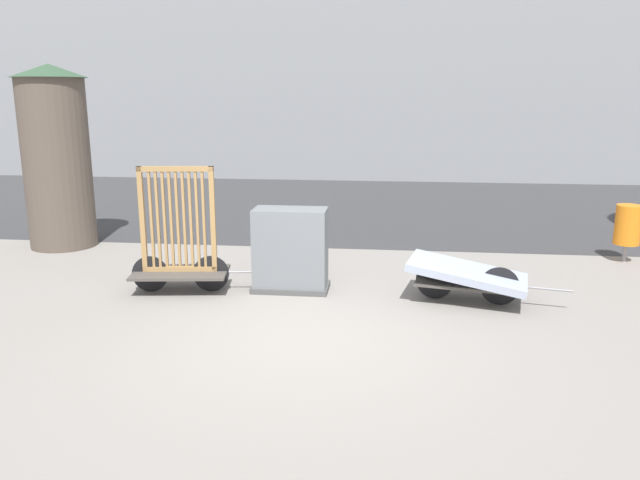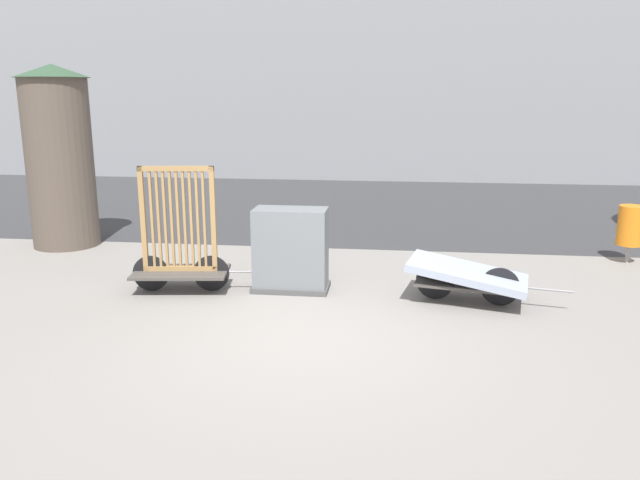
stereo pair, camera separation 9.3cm
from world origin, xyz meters
name	(u,v)px [view 1 (the left image)]	position (x,y,z in m)	size (l,w,h in m)	color
ground_plane	(305,337)	(0.00, 0.00, 0.00)	(60.00, 60.00, 0.00)	gray
road_strip	(352,205)	(0.00, 8.97, 0.00)	(56.00, 9.20, 0.01)	#38383A
bike_cart_with_bedframe	(180,250)	(-2.05, 1.57, 0.63)	(2.10, 0.93, 1.84)	#4C4742
bike_cart_with_mattress	(467,275)	(2.06, 1.57, 0.38)	(2.23, 1.21, 0.59)	#4C4742
utility_cabinet	(291,253)	(-0.46, 1.81, 0.57)	(1.12, 0.60, 1.22)	#4C4C4C
trash_bin	(628,225)	(5.01, 4.02, 0.64)	(0.42, 0.42, 0.99)	gray
advertising_column	(56,156)	(-5.18, 4.02, 1.70)	(1.35, 1.35, 3.35)	brown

